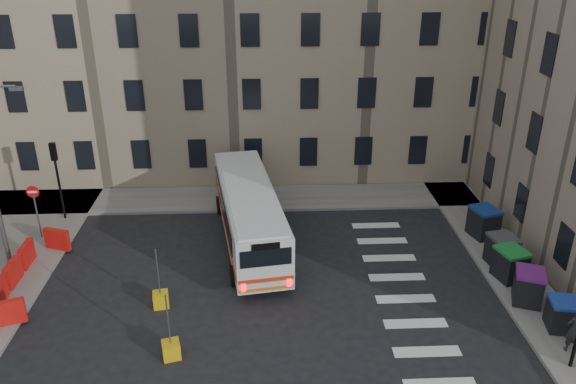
{
  "coord_description": "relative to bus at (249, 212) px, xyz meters",
  "views": [
    {
      "loc": [
        -1.64,
        -19.93,
        13.37
      ],
      "look_at": [
        -0.6,
        2.93,
        3.0
      ],
      "focal_mm": 35.0,
      "sensor_mm": 36.0,
      "label": 1
    }
  ],
  "objects": [
    {
      "name": "traffic_light_nw",
      "position": [
        -9.59,
        2.64,
        1.27
      ],
      "size": [
        0.28,
        0.22,
        4.1
      ],
      "color": "black",
      "rests_on": "pavement_west"
    },
    {
      "name": "roadworks_barriers",
      "position": [
        -9.43,
        -3.36,
        -0.95
      ],
      "size": [
        1.66,
        6.26,
        1.0
      ],
      "color": "red",
      "rests_on": "pavement_west"
    },
    {
      "name": "pavement_east",
      "position": [
        11.41,
        0.14,
        -1.53
      ],
      "size": [
        2.4,
        26.0,
        0.15
      ],
      "primitive_type": "cube",
      "color": "slate",
      "rests_on": "ground"
    },
    {
      "name": "bollard_yellow",
      "position": [
        -3.43,
        -5.08,
        -1.3
      ],
      "size": [
        0.7,
        0.7,
        0.6
      ],
      "primitive_type": "cube",
      "rotation": [
        0.0,
        0.0,
        0.18
      ],
      "color": "gold",
      "rests_on": "ground"
    },
    {
      "name": "bollard_chevron",
      "position": [
        -2.59,
        -8.11,
        -1.3
      ],
      "size": [
        0.73,
        0.73,
        0.6
      ],
      "primitive_type": "cube",
      "rotation": [
        0.0,
        0.0,
        0.26
      ],
      "color": "gold",
      "rests_on": "ground"
    },
    {
      "name": "wheelie_bin_d",
      "position": [
        11.15,
        -2.82,
        -0.76
      ],
      "size": [
        1.27,
        1.4,
        1.37
      ],
      "rotation": [
        0.0,
        0.0,
        0.17
      ],
      "color": "black",
      "rests_on": "pavement_east"
    },
    {
      "name": "wheelie_bin_a",
      "position": [
        11.59,
        -7.34,
        -0.85
      ],
      "size": [
        1.13,
        1.24,
        1.2
      ],
      "rotation": [
        0.0,
        0.0,
        -0.19
      ],
      "color": "black",
      "rests_on": "pavement_east"
    },
    {
      "name": "ground",
      "position": [
        2.41,
        -3.86,
        -1.6
      ],
      "size": [
        120.0,
        120.0,
        0.0
      ],
      "primitive_type": "plane",
      "color": "black",
      "rests_on": "ground"
    },
    {
      "name": "terrace_north",
      "position": [
        -4.59,
        11.64,
        7.02
      ],
      "size": [
        38.3,
        10.8,
        17.2
      ],
      "color": "tan",
      "rests_on": "ground"
    },
    {
      "name": "wheelie_bin_c",
      "position": [
        11.07,
        -3.95,
        -0.76
      ],
      "size": [
        1.36,
        1.48,
        1.37
      ],
      "rotation": [
        0.0,
        0.0,
        0.26
      ],
      "color": "black",
      "rests_on": "pavement_east"
    },
    {
      "name": "pedestrian",
      "position": [
        11.39,
        -8.58,
        -0.58
      ],
      "size": [
        0.64,
        0.42,
        1.74
      ],
      "primitive_type": "imported",
      "rotation": [
        0.0,
        0.0,
        3.13
      ],
      "color": "black",
      "rests_on": "pavement_east"
    },
    {
      "name": "bus",
      "position": [
        0.0,
        0.0,
        0.0
      ],
      "size": [
        3.85,
        10.44,
        2.77
      ],
      "rotation": [
        0.0,
        0.0,
        0.15
      ],
      "color": "silver",
      "rests_on": "ground"
    },
    {
      "name": "wheelie_bin_e",
      "position": [
        11.31,
        -0.2,
        -0.72
      ],
      "size": [
        1.45,
        1.57,
        1.45
      ],
      "rotation": [
        0.0,
        0.0,
        0.27
      ],
      "color": "black",
      "rests_on": "pavement_east"
    },
    {
      "name": "pavement_north",
      "position": [
        -3.59,
        4.74,
        -1.53
      ],
      "size": [
        36.0,
        3.2,
        0.15
      ],
      "primitive_type": "cube",
      "color": "slate",
      "rests_on": "ground"
    },
    {
      "name": "no_entry_north",
      "position": [
        -10.09,
        0.64,
        0.47
      ],
      "size": [
        0.6,
        0.08,
        3.0
      ],
      "color": "#595B5E",
      "rests_on": "pavement_west"
    },
    {
      "name": "wheelie_bin_b",
      "position": [
        11.1,
        -5.64,
        -0.76
      ],
      "size": [
        1.46,
        1.55,
        1.38
      ],
      "rotation": [
        0.0,
        0.0,
        -0.37
      ],
      "color": "black",
      "rests_on": "pavement_east"
    }
  ]
}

